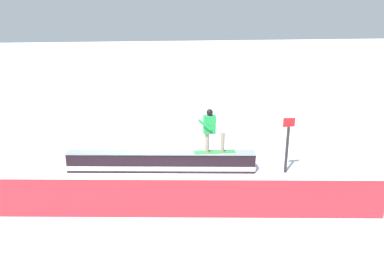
{
  "coord_description": "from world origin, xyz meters",
  "views": [
    {
      "loc": [
        0.68,
        11.89,
        5.29
      ],
      "look_at": [
        -0.91,
        1.14,
        1.88
      ],
      "focal_mm": 34.7,
      "sensor_mm": 36.0,
      "label": 1
    }
  ],
  "objects": [
    {
      "name": "grind_box",
      "position": [
        0.0,
        0.0,
        0.32
      ],
      "size": [
        6.45,
        1.47,
        0.71
      ],
      "color": "black",
      "rests_on": "ground_plane"
    },
    {
      "name": "ground_plane",
      "position": [
        0.0,
        0.0,
        0.0
      ],
      "size": [
        120.0,
        120.0,
        0.0
      ],
      "primitive_type": "plane",
      "color": "white"
    },
    {
      "name": "safety_fence",
      "position": [
        0.0,
        3.07,
        0.54
      ],
      "size": [
        11.37,
        1.84,
        1.08
      ],
      "primitive_type": "cube",
      "rotation": [
        0.0,
        0.0,
        -0.16
      ],
      "color": "red",
      "rests_on": "ground_plane"
    },
    {
      "name": "snowboarder",
      "position": [
        -1.68,
        0.28,
        1.54
      ],
      "size": [
        1.42,
        0.42,
        1.52
      ],
      "color": "#318F40",
      "rests_on": "grind_box"
    },
    {
      "name": "trail_marker",
      "position": [
        -4.22,
        0.73,
        1.04
      ],
      "size": [
        0.4,
        0.1,
        1.95
      ],
      "color": "#262628",
      "rests_on": "ground_plane"
    }
  ]
}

